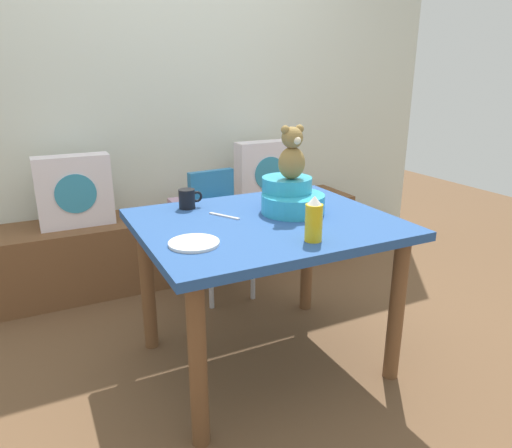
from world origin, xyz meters
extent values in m
plane|color=brown|center=(0.00, 0.00, 0.00)|extent=(8.00, 8.00, 0.00)
cube|color=silver|center=(0.00, 1.49, 1.30)|extent=(4.40, 0.10, 2.60)
cube|color=brown|center=(0.00, 1.22, 0.23)|extent=(2.60, 0.44, 0.46)
cube|color=silver|center=(-0.70, 1.20, 0.68)|extent=(0.44, 0.14, 0.44)
cylinder|color=teal|center=(-0.70, 1.13, 0.68)|extent=(0.24, 0.01, 0.24)
cube|color=silver|center=(0.62, 1.20, 0.68)|extent=(0.44, 0.14, 0.44)
cylinder|color=teal|center=(0.62, 1.13, 0.68)|extent=(0.24, 0.01, 0.24)
cube|color=#C69BBD|center=(0.00, 1.22, 0.50)|extent=(0.20, 0.14, 0.08)
cube|color=#264C8C|center=(0.00, 0.00, 0.72)|extent=(1.13, 0.94, 0.04)
cylinder|color=brown|center=(-0.48, -0.38, 0.35)|extent=(0.07, 0.07, 0.70)
cylinder|color=brown|center=(0.48, -0.38, 0.35)|extent=(0.07, 0.07, 0.70)
cylinder|color=brown|center=(-0.48, 0.38, 0.35)|extent=(0.07, 0.07, 0.70)
cylinder|color=brown|center=(0.48, 0.38, 0.35)|extent=(0.07, 0.07, 0.70)
cylinder|color=#2672B2|center=(0.10, 0.77, 0.51)|extent=(0.34, 0.34, 0.10)
cube|color=#2672B2|center=(0.08, 0.91, 0.67)|extent=(0.30, 0.08, 0.24)
cube|color=white|center=(0.12, 0.59, 0.58)|extent=(0.32, 0.23, 0.02)
cylinder|color=silver|center=(-0.04, 0.63, 0.23)|extent=(0.03, 0.03, 0.46)
cylinder|color=silver|center=(0.24, 0.63, 0.23)|extent=(0.03, 0.03, 0.46)
cylinder|color=silver|center=(-0.04, 0.91, 0.23)|extent=(0.03, 0.03, 0.46)
cylinder|color=silver|center=(0.24, 0.91, 0.23)|extent=(0.03, 0.03, 0.46)
cylinder|color=#2EA2C5|center=(0.17, 0.04, 0.79)|extent=(0.30, 0.30, 0.09)
cylinder|color=#2EA2C5|center=(0.17, 0.10, 0.86)|extent=(0.24, 0.24, 0.07)
ellipsoid|color=olive|center=(0.17, 0.06, 0.97)|extent=(0.13, 0.11, 0.15)
sphere|color=olive|center=(0.17, 0.06, 1.09)|extent=(0.10, 0.10, 0.10)
sphere|color=beige|center=(0.17, 0.02, 1.08)|extent=(0.04, 0.04, 0.04)
sphere|color=olive|center=(0.13, 0.06, 1.13)|extent=(0.04, 0.04, 0.04)
sphere|color=olive|center=(0.20, 0.06, 1.13)|extent=(0.04, 0.04, 0.04)
cylinder|color=gold|center=(0.04, -0.33, 0.81)|extent=(0.07, 0.07, 0.15)
cone|color=white|center=(0.04, -0.33, 0.91)|extent=(0.06, 0.06, 0.03)
cylinder|color=black|center=(-0.26, 0.34, 0.79)|extent=(0.08, 0.08, 0.09)
torus|color=black|center=(-0.21, 0.34, 0.79)|extent=(0.06, 0.01, 0.06)
cylinder|color=white|center=(-0.40, -0.16, 0.75)|extent=(0.20, 0.20, 0.01)
cube|color=silver|center=(-0.15, 0.13, 0.74)|extent=(0.10, 0.16, 0.01)
camera|label=1|loc=(-0.94, -1.80, 1.39)|focal=32.96mm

